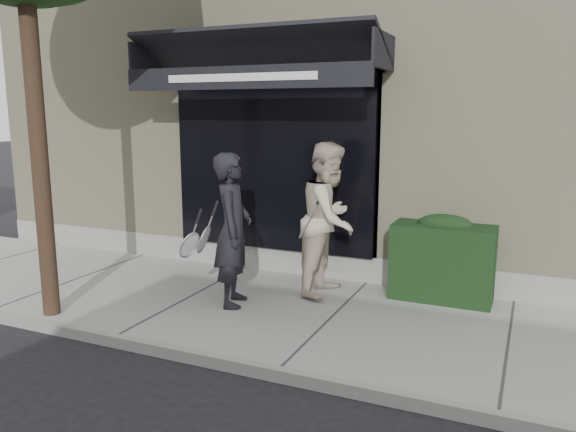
% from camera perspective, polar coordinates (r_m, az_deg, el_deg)
% --- Properties ---
extents(ground, '(80.00, 80.00, 0.00)m').
position_cam_1_polar(ground, '(6.99, 4.50, -11.06)').
color(ground, black).
rests_on(ground, ground).
extents(sidewalk, '(20.00, 3.00, 0.12)m').
position_cam_1_polar(sidewalk, '(6.97, 4.51, -10.60)').
color(sidewalk, gray).
rests_on(sidewalk, ground).
extents(curb, '(20.00, 0.10, 0.14)m').
position_cam_1_polar(curb, '(5.65, -0.95, -15.76)').
color(curb, gray).
rests_on(curb, ground).
extents(building_facade, '(14.30, 8.04, 5.64)m').
position_cam_1_polar(building_facade, '(11.30, 13.24, 11.16)').
color(building_facade, beige).
rests_on(building_facade, ground).
extents(hedge, '(1.30, 0.70, 1.14)m').
position_cam_1_polar(hedge, '(7.70, 15.48, -4.21)').
color(hedge, black).
rests_on(hedge, sidewalk).
extents(pedestrian_front, '(0.82, 1.00, 1.95)m').
position_cam_1_polar(pedestrian_front, '(7.12, -5.64, -1.43)').
color(pedestrian_front, black).
rests_on(pedestrian_front, sidewalk).
extents(pedestrian_back, '(0.82, 1.03, 2.06)m').
position_cam_1_polar(pedestrian_back, '(7.55, 4.24, -0.31)').
color(pedestrian_back, beige).
rests_on(pedestrian_back, sidewalk).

